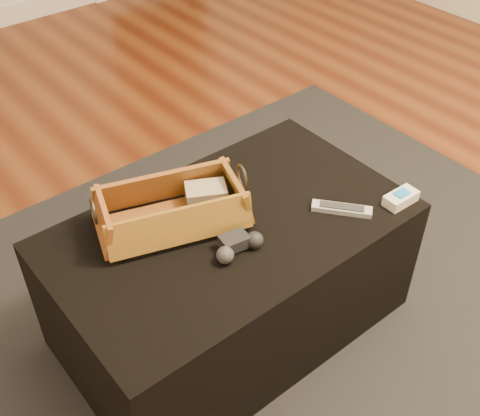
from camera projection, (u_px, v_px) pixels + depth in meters
floor at (274, 305)px, 2.00m from camera, size 5.00×5.50×0.01m
area_rug at (241, 332)px, 1.90m from camera, size 2.60×2.00×0.01m
ottoman at (231, 276)px, 1.79m from camera, size 1.00×0.60×0.42m
tv_remote at (167, 222)px, 1.63m from camera, size 0.22×0.09×0.02m
cloth_bundle at (206, 195)px, 1.68m from camera, size 0.14×0.12×0.06m
wicker_basket at (172, 210)px, 1.63m from camera, size 0.45×0.33×0.14m
game_controller at (238, 245)px, 1.56m from camera, size 0.14×0.08×0.05m
silver_remote at (342, 209)px, 1.69m from camera, size 0.14×0.15×0.02m
cream_gadget at (401, 198)px, 1.72m from camera, size 0.10×0.05×0.04m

